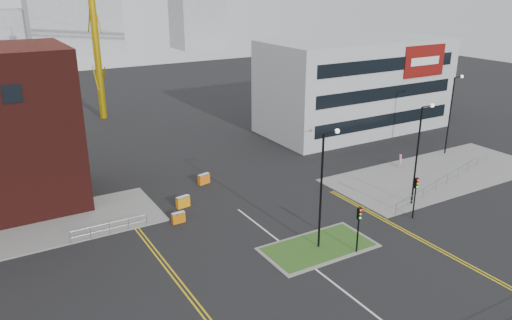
% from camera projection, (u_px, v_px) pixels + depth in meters
% --- Properties ---
extents(ground, '(200.00, 200.00, 0.00)m').
position_uv_depth(ground, '(372.00, 313.00, 30.21)').
color(ground, black).
rests_on(ground, ground).
extents(pavement_right, '(24.00, 10.00, 0.12)m').
position_uv_depth(pavement_right, '(437.00, 174.00, 52.08)').
color(pavement_right, slate).
rests_on(pavement_right, ground).
extents(island_kerb, '(8.60, 4.60, 0.08)m').
position_uv_depth(island_kerb, '(318.00, 247.00, 37.65)').
color(island_kerb, slate).
rests_on(island_kerb, ground).
extents(grass_island, '(8.00, 4.00, 0.12)m').
position_uv_depth(grass_island, '(318.00, 247.00, 37.64)').
color(grass_island, '#2A541C').
rests_on(grass_island, ground).
extents(office_block, '(25.00, 12.20, 12.00)m').
position_uv_depth(office_block, '(355.00, 85.00, 66.59)').
color(office_block, '#ABAEB0').
rests_on(office_block, ground).
extents(streetlamp_island, '(1.46, 0.36, 9.18)m').
position_uv_depth(streetlamp_island, '(324.00, 181.00, 35.95)').
color(streetlamp_island, black).
rests_on(streetlamp_island, ground).
extents(streetlamp_right_near, '(1.46, 0.36, 9.18)m').
position_uv_depth(streetlamp_right_near, '(420.00, 147.00, 43.31)').
color(streetlamp_right_near, black).
rests_on(streetlamp_right_near, ground).
extents(streetlamp_right_far, '(1.46, 0.36, 9.18)m').
position_uv_depth(streetlamp_right_far, '(452.00, 109.00, 56.50)').
color(streetlamp_right_far, black).
rests_on(streetlamp_right_far, ground).
extents(traffic_light_island, '(0.28, 0.33, 3.65)m').
position_uv_depth(traffic_light_island, '(359.00, 221.00, 36.12)').
color(traffic_light_island, black).
rests_on(traffic_light_island, ground).
extents(traffic_light_right, '(0.28, 0.33, 3.65)m').
position_uv_depth(traffic_light_right, '(416.00, 190.00, 41.57)').
color(traffic_light_right, black).
rests_on(traffic_light_right, ground).
extents(railing_left, '(6.05, 0.05, 1.10)m').
position_uv_depth(railing_left, '(110.00, 227.00, 39.32)').
color(railing_left, gray).
rests_on(railing_left, ground).
extents(railing_right, '(19.05, 5.05, 1.10)m').
position_uv_depth(railing_right, '(447.00, 178.00, 49.09)').
color(railing_right, gray).
rests_on(railing_right, ground).
extents(centre_line, '(0.15, 30.00, 0.01)m').
position_uv_depth(centre_line, '(350.00, 296.00, 31.83)').
color(centre_line, silver).
rests_on(centre_line, ground).
extents(yellow_left_a, '(0.12, 24.00, 0.01)m').
position_uv_depth(yellow_left_a, '(171.00, 276.00, 34.03)').
color(yellow_left_a, gold).
rests_on(yellow_left_a, ground).
extents(yellow_left_b, '(0.12, 24.00, 0.01)m').
position_uv_depth(yellow_left_b, '(176.00, 275.00, 34.17)').
color(yellow_left_b, gold).
rests_on(yellow_left_b, ground).
extents(yellow_right_a, '(0.12, 20.00, 0.01)m').
position_uv_depth(yellow_right_a, '(409.00, 235.00, 39.62)').
color(yellow_right_a, gold).
rests_on(yellow_right_a, ground).
extents(yellow_right_b, '(0.12, 20.00, 0.01)m').
position_uv_depth(yellow_right_b, '(412.00, 234.00, 39.77)').
color(yellow_right_b, gold).
rests_on(yellow_right_b, ground).
extents(skyline_b, '(24.00, 12.00, 16.00)m').
position_uv_depth(skyline_b, '(74.00, 25.00, 137.84)').
color(skyline_b, gray).
rests_on(skyline_b, ground).
extents(skyline_c, '(14.00, 12.00, 28.00)m').
position_uv_depth(skyline_c, '(197.00, 0.00, 148.51)').
color(skyline_c, gray).
rests_on(skyline_c, ground).
extents(skyline_d, '(30.00, 12.00, 12.00)m').
position_uv_depth(skyline_d, '(0.00, 32.00, 138.03)').
color(skyline_d, gray).
rests_on(skyline_d, ground).
extents(pedestrian, '(0.66, 0.55, 1.54)m').
position_uv_depth(pedestrian, '(400.00, 161.00, 53.65)').
color(pedestrian, pink).
rests_on(pedestrian, ground).
extents(barrier_left, '(1.13, 0.41, 0.94)m').
position_uv_depth(barrier_left, '(178.00, 217.00, 41.41)').
color(barrier_left, '#CB660B').
rests_on(barrier_left, ground).
extents(barrier_mid, '(1.29, 0.61, 1.04)m').
position_uv_depth(barrier_mid, '(183.00, 201.00, 44.28)').
color(barrier_mid, orange).
rests_on(barrier_mid, ground).
extents(barrier_right, '(1.29, 0.68, 1.03)m').
position_uv_depth(barrier_right, '(204.00, 178.00, 49.48)').
color(barrier_right, orange).
rests_on(barrier_right, ground).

